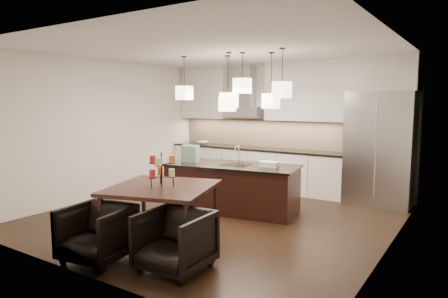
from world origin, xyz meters
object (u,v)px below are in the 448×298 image
Objects in this scene: island_body at (232,189)px; armchair_left at (97,233)px; refrigerator at (380,149)px; armchair_right at (175,241)px; dining_table at (162,214)px.

island_body is 2.87m from armchair_left.
refrigerator is 4.69m from armchair_right.
dining_table is at bearing -117.90° from refrigerator.
armchair_right is (0.74, -0.61, -0.05)m from dining_table.
refrigerator is 1.60× the size of dining_table.
dining_table is at bearing 66.41° from armchair_left.
refrigerator is 0.94× the size of island_body.
island_body is at bearing 105.04° from armchair_right.
island_body is at bearing 77.78° from armchair_left.
island_body is 2.95× the size of armchair_right.
island_body is 1.94m from dining_table.
armchair_left is at bearing -122.21° from dining_table.
dining_table reaches higher than armchair_left.
armchair_left is (-0.17, -2.86, -0.05)m from island_body.
dining_table is at bearing -97.31° from island_body.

